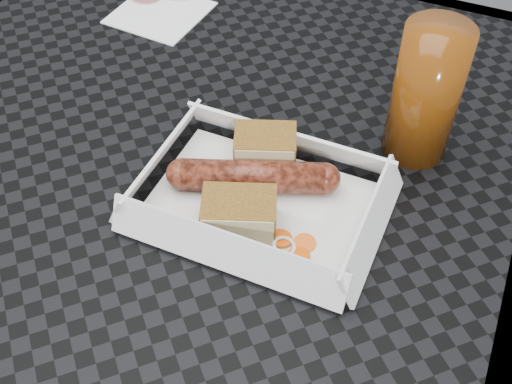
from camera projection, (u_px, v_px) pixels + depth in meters
patio_table at (193, 171)px, 0.80m from camera, size 0.80×0.80×0.74m
food_tray at (260, 204)px, 0.66m from camera, size 0.22×0.15×0.00m
bratwurst at (253, 176)px, 0.66m from camera, size 0.17×0.09×0.03m
bread_near at (265, 149)px, 0.69m from camera, size 0.08×0.07×0.04m
bread_far at (239, 213)px, 0.63m from camera, size 0.09×0.07×0.04m
veg_garnish at (292, 249)px, 0.62m from camera, size 0.03×0.03×0.00m
napkin at (160, 13)px, 0.91m from camera, size 0.13×0.13×0.00m
drink_glass at (426, 94)px, 0.66m from camera, size 0.07×0.07×0.16m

